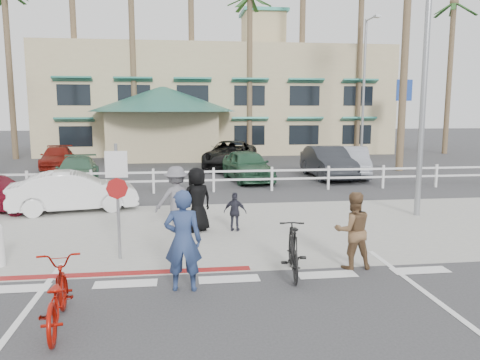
{
  "coord_description": "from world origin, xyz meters",
  "views": [
    {
      "loc": [
        -0.9,
        -8.18,
        3.33
      ],
      "look_at": [
        0.63,
        3.83,
        1.5
      ],
      "focal_mm": 35.0,
      "sensor_mm": 36.0,
      "label": 1
    }
  ],
  "objects": [
    {
      "name": "ground",
      "position": [
        0.0,
        0.0,
        0.0
      ],
      "size": [
        140.0,
        140.0,
        0.0
      ],
      "primitive_type": "plane",
      "color": "#333335"
    },
    {
      "name": "bike_path",
      "position": [
        0.0,
        -2.0,
        0.0
      ],
      "size": [
        12.0,
        16.0,
        0.01
      ],
      "primitive_type": "cube",
      "color": "#333335",
      "rests_on": "ground"
    },
    {
      "name": "sidewalk_plaza",
      "position": [
        0.0,
        4.5,
        0.01
      ],
      "size": [
        22.0,
        7.0,
        0.01
      ],
      "primitive_type": "cube",
      "color": "gray",
      "rests_on": "ground"
    },
    {
      "name": "cross_street",
      "position": [
        0.0,
        8.5,
        0.0
      ],
      "size": [
        40.0,
        5.0,
        0.01
      ],
      "primitive_type": "cube",
      "color": "#333335",
      "rests_on": "ground"
    },
    {
      "name": "parking_lot",
      "position": [
        0.0,
        18.0,
        0.0
      ],
      "size": [
        50.0,
        16.0,
        0.01
      ],
      "primitive_type": "cube",
      "color": "#333335",
      "rests_on": "ground"
    },
    {
      "name": "curb_red",
      "position": [
        -3.0,
        1.2,
        0.01
      ],
      "size": [
        7.0,
        0.25,
        0.02
      ],
      "primitive_type": "cube",
      "color": "maroon",
      "rests_on": "ground"
    },
    {
      "name": "rail_fence",
      "position": [
        0.5,
        10.5,
        0.5
      ],
      "size": [
        29.4,
        0.16,
        1.0
      ],
      "primitive_type": null,
      "color": "silver",
      "rests_on": "ground"
    },
    {
      "name": "building",
      "position": [
        2.0,
        31.0,
        5.65
      ],
      "size": [
        28.0,
        16.0,
        11.3
      ],
      "primitive_type": null,
      "color": "tan",
      "rests_on": "ground"
    },
    {
      "name": "sign_post",
      "position": [
        -2.3,
        2.2,
        1.45
      ],
      "size": [
        0.5,
        0.1,
        2.9
      ],
      "primitive_type": null,
      "color": "gray",
      "rests_on": "ground"
    },
    {
      "name": "streetlight_0",
      "position": [
        6.5,
        5.5,
        4.5
      ],
      "size": [
        0.6,
        2.0,
        9.0
      ],
      "primitive_type": null,
      "color": "gray",
      "rests_on": "ground"
    },
    {
      "name": "streetlight_1",
      "position": [
        12.0,
        24.0,
        4.75
      ],
      "size": [
        0.6,
        2.0,
        9.5
      ],
      "primitive_type": null,
      "color": "gray",
      "rests_on": "ground"
    },
    {
      "name": "info_sign",
      "position": [
        14.0,
        22.0,
        2.8
      ],
      "size": [
        1.2,
        0.16,
        5.6
      ],
      "primitive_type": null,
      "color": "navy",
      "rests_on": "ground"
    },
    {
      "name": "palm_1",
      "position": [
        -12.0,
        25.0,
        6.5
      ],
      "size": [
        4.0,
        4.0,
        13.0
      ],
      "primitive_type": null,
      "color": "#1B4119",
      "rests_on": "ground"
    },
    {
      "name": "palm_2",
      "position": [
        -8.0,
        26.0,
        8.0
      ],
      "size": [
        4.0,
        4.0,
        16.0
      ],
      "primitive_type": null,
      "color": "#1B4119",
      "rests_on": "ground"
    },
    {
      "name": "palm_3",
      "position": [
        -4.0,
        25.0,
        7.0
      ],
      "size": [
        4.0,
        4.0,
        14.0
      ],
      "primitive_type": null,
      "color": "#1B4119",
      "rests_on": "ground"
    },
    {
      "name": "palm_4",
      "position": [
        0.0,
        26.0,
        7.5
      ],
      "size": [
        4.0,
        4.0,
        15.0
      ],
      "primitive_type": null,
      "color": "#1B4119",
      "rests_on": "ground"
    },
    {
      "name": "palm_5",
      "position": [
        4.0,
        25.0,
        6.5
      ],
      "size": [
        4.0,
        4.0,
        13.0
      ],
      "primitive_type": null,
      "color": "#1B4119",
      "rests_on": "ground"
    },
    {
      "name": "palm_6",
      "position": [
        8.0,
        26.0,
        8.5
      ],
      "size": [
        4.0,
        4.0,
        17.0
      ],
      "primitive_type": null,
      "color": "#1B4119",
      "rests_on": "ground"
    },
    {
      "name": "palm_7",
      "position": [
        12.0,
        25.0,
        7.0
      ],
      "size": [
        4.0,
        4.0,
        14.0
      ],
      "primitive_type": null,
      "color": "#1B4119",
      "rests_on": "ground"
    },
    {
      "name": "palm_8",
      "position": [
        16.0,
        26.0,
        7.5
      ],
      "size": [
        4.0,
        4.0,
        15.0
      ],
      "primitive_type": null,
      "color": "#1B4119",
      "rests_on": "ground"
    },
    {
      "name": "palm_9",
      "position": [
        19.0,
        25.0,
        6.5
      ],
      "size": [
        4.0,
        4.0,
        13.0
      ],
      "primitive_type": null,
      "color": "#1B4119",
      "rests_on": "ground"
    },
    {
      "name": "palm_11",
      "position": [
        11.0,
        16.0,
        7.0
      ],
      "size": [
        4.0,
        4.0,
        14.0
      ],
      "primitive_type": null,
      "color": "#1B4119",
      "rests_on": "ground"
    },
    {
      "name": "bike_red",
      "position": [
        -2.84,
        -1.08,
        0.51
      ],
      "size": [
        0.91,
        2.0,
        1.02
      ],
      "primitive_type": "imported",
      "rotation": [
        0.0,
        0.0,
        3.27
      ],
      "color": "#900D04",
      "rests_on": "ground"
    },
    {
      "name": "rider_red",
      "position": [
        -0.89,
        0.18,
        0.95
      ],
      "size": [
        0.74,
        0.53,
        1.9
      ],
      "primitive_type": "imported",
      "rotation": [
        0.0,
        0.0,
        3.03
      ],
      "color": "navy",
      "rests_on": "ground"
    },
    {
      "name": "bike_black",
      "position": [
        1.31,
        0.7,
        0.54
      ],
      "size": [
        0.76,
        1.84,
        1.07
      ],
      "primitive_type": "imported",
      "rotation": [
        0.0,
        0.0,
        3.0
      ],
      "color": "black",
      "rests_on": "ground"
    },
    {
      "name": "rider_black",
      "position": [
        2.65,
        0.97,
        0.82
      ],
      "size": [
        0.8,
        0.63,
        1.64
      ],
      "primitive_type": "imported",
      "rotation": [
        0.0,
        0.0,
        3.13
      ],
      "color": "brown",
      "rests_on": "ground"
    },
    {
      "name": "pedestrian_a",
      "position": [
        -1.04,
        4.47,
        0.9
      ],
      "size": [
        1.29,
        0.92,
        1.81
      ],
      "primitive_type": "imported",
      "rotation": [
        0.0,
        0.0,
        3.37
      ],
      "color": "slate",
      "rests_on": "ground"
    },
    {
      "name": "pedestrian_child",
      "position": [
        0.55,
        4.28,
        0.54
      ],
      "size": [
        0.69,
        0.45,
        1.09
      ],
      "primitive_type": "imported",
      "rotation": [
        0.0,
        0.0,
        2.83
      ],
      "color": "#262631",
      "rests_on": "ground"
    },
    {
      "name": "pedestrian_b",
      "position": [
        -0.48,
        4.4,
        0.89
      ],
      "size": [
        1.03,
        0.91,
        1.78
      ],
      "primitive_type": "imported",
      "rotation": [
        0.0,
        0.0,
        3.63
      ],
      "color": "black",
      "rests_on": "ground"
    },
    {
      "name": "car_white_sedan",
      "position": [
        -4.4,
        7.48,
        0.66
      ],
      "size": [
        4.23,
        2.2,
        1.33
      ],
      "primitive_type": "imported",
      "rotation": [
        0.0,
        0.0,
        1.78
      ],
      "color": "silver",
      "rests_on": "ground"
    },
    {
      "name": "lot_car_1",
      "position": [
        -5.49,
        13.17,
        0.61
      ],
      "size": [
        2.18,
        4.38,
        1.22
      ],
      "primitive_type": "imported",
      "rotation": [
        0.0,
        0.0,
        0.11
      ],
      "color": "#335D43",
      "rests_on": "ground"
    },
    {
      "name": "lot_car_2",
      "position": [
        2.2,
        13.4,
        0.73
      ],
      "size": [
        2.32,
        4.47,
        1.45
      ],
      "primitive_type": "imported",
      "rotation": [
        0.0,
        0.0,
        0.15
      ],
      "color": "#244D34",
      "rests_on": "ground"
    },
    {
      "name": "lot_car_3",
      "position": [
        7.5,
        14.02,
        0.74
      ],
      "size": [
        2.74,
        4.78,
        1.49
      ],
      "primitive_type": "imported",
      "rotation": [
        0.0,
        0.0,
        -0.27
      ],
      "color": "gray",
      "rests_on": "ground"
    },
    {
      "name": "lot_car_4",
      "position": [
        -7.91,
        19.52,
        0.61
      ],
      "size": [
        2.34,
        4.42,
        1.22
      ],
      "primitive_type": "imported",
      "rotation": [
        0.0,
        0.0,
        0.16
      ],
      "color": "maroon",
      "rests_on": "ground"
    },
    {
      "name": "lot_car_5",
      "position": [
        1.91,
        18.15,
        0.77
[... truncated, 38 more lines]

